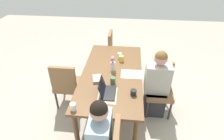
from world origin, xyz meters
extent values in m
plane|color=#B2A899|center=(0.00, 0.00, 0.00)|extent=(10.00, 10.00, 0.00)
cube|color=brown|center=(0.00, 0.00, 0.72)|extent=(1.95, 0.98, 0.04)
cylinder|color=brown|center=(-0.90, -0.41, 0.35)|extent=(0.07, 0.07, 0.70)
cylinder|color=brown|center=(0.90, -0.41, 0.35)|extent=(0.07, 0.07, 0.70)
cylinder|color=brown|center=(-0.90, 0.41, 0.35)|extent=(0.07, 0.07, 0.70)
cylinder|color=brown|center=(0.90, 0.41, 0.35)|extent=(0.07, 0.07, 0.70)
cube|color=#99B7CC|center=(-1.19, 0.01, 0.70)|extent=(0.40, 0.24, 0.50)
sphere|color=tan|center=(-1.19, 0.01, 1.07)|extent=(0.20, 0.20, 0.20)
sphere|color=black|center=(-1.19, 0.01, 1.10)|extent=(0.19, 0.19, 0.19)
cube|color=olive|center=(-0.04, -0.80, 0.41)|extent=(0.44, 0.44, 0.08)
cube|color=olive|center=(0.15, -0.80, 0.68)|extent=(0.06, 0.42, 0.45)
cylinder|color=#333338|center=(-0.23, -0.99, 0.18)|extent=(0.04, 0.04, 0.37)
cylinder|color=#333338|center=(-0.23, -0.61, 0.18)|extent=(0.04, 0.04, 0.37)
cylinder|color=#333338|center=(0.15, -0.99, 0.18)|extent=(0.04, 0.04, 0.37)
cylinder|color=#333338|center=(0.15, -0.61, 0.18)|extent=(0.04, 0.04, 0.37)
cube|color=#2D2D33|center=(-0.04, -0.74, 0.23)|extent=(0.36, 0.34, 0.45)
cube|color=#B7B2A8|center=(-0.04, -0.74, 0.70)|extent=(0.24, 0.40, 0.50)
sphere|color=tan|center=(-0.04, -0.74, 1.07)|extent=(0.20, 0.20, 0.20)
sphere|color=brown|center=(-0.04, -0.74, 1.10)|extent=(0.19, 0.19, 0.19)
cube|color=olive|center=(0.02, 0.78, 0.41)|extent=(0.44, 0.44, 0.08)
cube|color=olive|center=(-0.17, 0.78, 0.68)|extent=(0.06, 0.42, 0.45)
cylinder|color=#333338|center=(0.21, 0.97, 0.18)|extent=(0.04, 0.04, 0.37)
cylinder|color=#333338|center=(0.21, 0.59, 0.18)|extent=(0.04, 0.04, 0.37)
cylinder|color=#333338|center=(-0.17, 0.97, 0.18)|extent=(0.04, 0.04, 0.37)
cylinder|color=#333338|center=(-0.17, 0.59, 0.18)|extent=(0.04, 0.04, 0.37)
cube|color=olive|center=(1.29, -0.02, 0.41)|extent=(0.44, 0.44, 0.08)
cube|color=olive|center=(1.29, 0.17, 0.68)|extent=(0.42, 0.06, 0.45)
cylinder|color=#333338|center=(1.48, -0.21, 0.18)|extent=(0.04, 0.04, 0.37)
cylinder|color=#333338|center=(1.10, -0.21, 0.18)|extent=(0.04, 0.04, 0.37)
cylinder|color=#333338|center=(1.48, 0.17, 0.18)|extent=(0.04, 0.04, 0.37)
cylinder|color=#333338|center=(1.10, 0.17, 0.18)|extent=(0.04, 0.04, 0.37)
cylinder|color=silver|center=(0.06, -0.01, 0.82)|extent=(0.08, 0.08, 0.15)
sphere|color=#DB7584|center=(0.10, 0.00, 0.97)|extent=(0.05, 0.05, 0.05)
cylinder|color=#477A3D|center=(0.10, 0.00, 0.93)|extent=(0.01, 0.01, 0.08)
sphere|color=#DB7584|center=(0.06, 0.00, 0.95)|extent=(0.06, 0.06, 0.06)
cylinder|color=#477A3D|center=(0.06, 0.00, 0.92)|extent=(0.01, 0.01, 0.05)
sphere|color=#DB7584|center=(0.04, -0.01, 0.98)|extent=(0.06, 0.06, 0.06)
cylinder|color=#477A3D|center=(0.04, -0.01, 0.94)|extent=(0.01, 0.01, 0.09)
sphere|color=#DB7584|center=(0.07, -0.02, 0.96)|extent=(0.05, 0.05, 0.05)
cylinder|color=#477A3D|center=(0.07, -0.02, 0.93)|extent=(0.01, 0.01, 0.07)
cube|color=beige|center=(-0.56, 0.01, 0.74)|extent=(0.36, 0.27, 0.00)
cube|color=beige|center=(-0.02, -0.33, 0.74)|extent=(0.26, 0.36, 0.00)
cube|color=black|center=(-0.53, 0.01, 0.75)|extent=(0.32, 0.22, 0.02)
cube|color=black|center=(-0.53, 0.09, 0.86)|extent=(0.31, 0.07, 0.19)
cylinder|color=#47704C|center=(-0.29, -0.04, 0.79)|extent=(0.08, 0.08, 0.11)
cylinder|color=#232328|center=(-0.52, -0.35, 0.78)|extent=(0.09, 0.09, 0.08)
cylinder|color=white|center=(-0.88, 0.40, 0.79)|extent=(0.08, 0.08, 0.10)
cylinder|color=white|center=(0.48, -0.09, 0.79)|extent=(0.08, 0.08, 0.11)
cylinder|color=#DBC64C|center=(0.38, -0.13, 0.79)|extent=(0.08, 0.08, 0.11)
cube|color=#B2A38E|center=(-0.23, 0.21, 0.76)|extent=(0.23, 0.18, 0.04)
camera|label=1|loc=(-2.53, -0.26, 2.48)|focal=30.09mm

